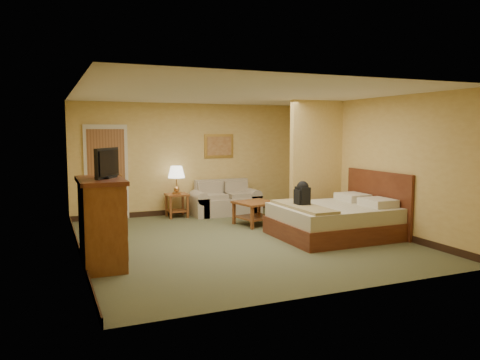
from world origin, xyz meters
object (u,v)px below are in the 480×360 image
loveseat (225,203)px  coffee_table (256,208)px  dresser (102,222)px  bed (339,219)px

loveseat → coffee_table: size_ratio=1.77×
dresser → bed: bearing=3.8°
dresser → bed: 4.31m
coffee_table → dresser: bearing=-150.8°
coffee_table → dresser: (-3.31, -1.85, 0.29)m
loveseat → bed: size_ratio=0.74×
loveseat → dresser: 4.58m
loveseat → bed: bearing=-69.5°
bed → loveseat: bearing=110.5°
dresser → bed: dresser is taller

